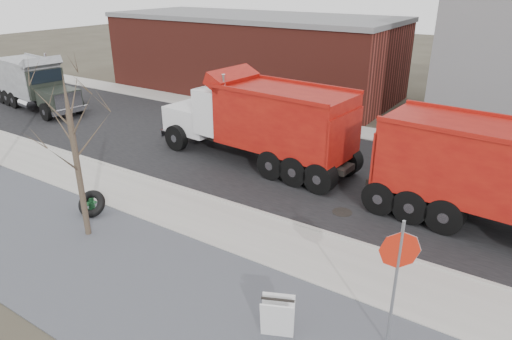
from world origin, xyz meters
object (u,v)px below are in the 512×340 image
Objects in this scene: truck_tire at (92,204)px; stop_sign at (398,265)px; dump_truck_grey at (34,82)px; dump_truck_red_b at (260,119)px; sandwich_board at (277,317)px; fire_hydrant at (91,202)px.

truck_tire is 0.38× the size of stop_sign.
stop_sign is at bearing -9.50° from dump_truck_grey.
dump_truck_red_b is at bearing 73.17° from truck_tire.
sandwich_board is at bearing 129.31° from dump_truck_red_b.
stop_sign is at bearing -2.05° from truck_tire.
fire_hydrant is 8.69m from sandwich_board.
stop_sign is 3.06× the size of sandwich_board.
dump_truck_red_b is at bearing 7.49° from dump_truck_grey.
dump_truck_grey reaches higher than fire_hydrant.
sandwich_board is at bearing -10.22° from truck_tire.
truck_tire is 7.72m from dump_truck_red_b.
fire_hydrant is 0.64× the size of truck_tire.
stop_sign reaches higher than sandwich_board.
fire_hydrant is 0.28m from truck_tire.
dump_truck_grey is (-14.13, 7.13, 1.32)m from fire_hydrant.
dump_truck_grey is (-14.37, 7.27, 1.25)m from truck_tire.
sandwich_board is 0.11× the size of dump_truck_red_b.
fire_hydrant is at bearing 145.25° from sandwich_board.
dump_truck_red_b is 1.28× the size of dump_truck_grey.
stop_sign reaches higher than truck_tire.
dump_truck_grey is at bearing 141.49° from fire_hydrant.
sandwich_board is 24.33m from dump_truck_grey.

